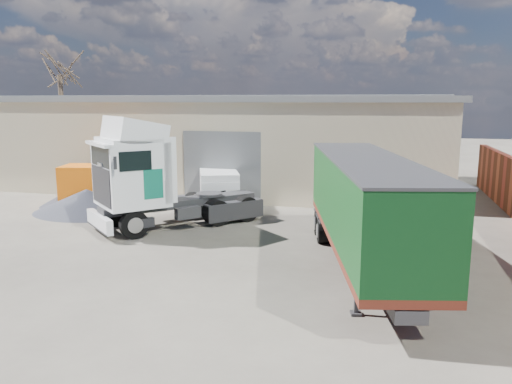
% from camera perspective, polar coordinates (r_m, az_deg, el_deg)
% --- Properties ---
extents(ground, '(120.00, 120.00, 0.00)m').
position_cam_1_polar(ground, '(15.41, -8.49, -8.97)').
color(ground, black).
rests_on(ground, ground).
extents(warehouse, '(30.60, 12.60, 5.42)m').
position_cam_1_polar(warehouse, '(31.71, -7.42, 5.93)').
color(warehouse, beige).
rests_on(warehouse, ground).
extents(bare_tree, '(4.00, 4.00, 9.60)m').
position_cam_1_polar(bare_tree, '(41.05, -21.62, 13.65)').
color(bare_tree, '#382B21').
rests_on(bare_tree, ground).
extents(tractor_unit, '(6.33, 6.58, 4.52)m').
position_cam_1_polar(tractor_unit, '(20.31, -11.73, 1.16)').
color(tractor_unit, black).
rests_on(tractor_unit, ground).
extents(box_trailer, '(4.47, 10.57, 3.44)m').
position_cam_1_polar(box_trailer, '(15.27, 12.33, -1.11)').
color(box_trailer, '#2D2D30').
rests_on(box_trailer, ground).
extents(panel_van, '(3.22, 4.63, 1.75)m').
position_cam_1_polar(panel_van, '(24.65, -4.34, 0.61)').
color(panel_van, black).
rests_on(panel_van, ground).
extents(orange_skip, '(3.51, 2.62, 1.97)m').
position_cam_1_polar(orange_skip, '(25.81, -18.02, 0.46)').
color(orange_skip, '#2D2D30').
rests_on(orange_skip, ground).
extents(gravel_heap, '(6.04, 5.44, 1.08)m').
position_cam_1_polar(gravel_heap, '(24.37, -18.88, -1.01)').
color(gravel_heap, black).
rests_on(gravel_heap, ground).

